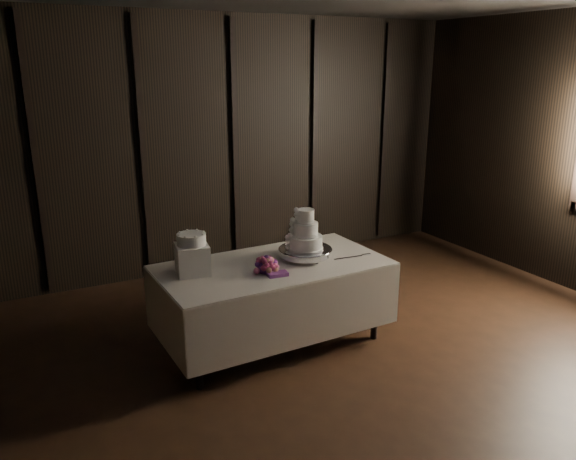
% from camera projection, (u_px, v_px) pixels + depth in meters
% --- Properties ---
extents(room, '(6.08, 7.08, 3.08)m').
position_uv_depth(room, '(431.00, 209.00, 3.76)').
color(room, black).
rests_on(room, ground).
extents(display_table, '(2.03, 1.11, 0.76)m').
position_uv_depth(display_table, '(273.00, 300.00, 4.98)').
color(display_table, silver).
rests_on(display_table, ground).
extents(cake_stand, '(0.62, 0.62, 0.09)m').
position_uv_depth(cake_stand, '(305.00, 253.00, 5.02)').
color(cake_stand, silver).
rests_on(cake_stand, display_table).
extents(wedding_cake, '(0.35, 0.30, 0.36)m').
position_uv_depth(wedding_cake, '(304.00, 234.00, 4.94)').
color(wedding_cake, white).
rests_on(wedding_cake, cake_stand).
extents(bouquet, '(0.31, 0.40, 0.18)m').
position_uv_depth(bouquet, '(266.00, 266.00, 4.68)').
color(bouquet, '#DE5E93').
rests_on(bouquet, display_table).
extents(box_pedestal, '(0.30, 0.30, 0.25)m').
position_uv_depth(box_pedestal, '(192.00, 259.00, 4.64)').
color(box_pedestal, white).
rests_on(box_pedestal, display_table).
extents(small_cake, '(0.27, 0.27, 0.10)m').
position_uv_depth(small_cake, '(191.00, 239.00, 4.59)').
color(small_cake, white).
rests_on(small_cake, box_pedestal).
extents(cake_knife, '(0.37, 0.06, 0.01)m').
position_uv_depth(cake_knife, '(348.00, 258.00, 5.03)').
color(cake_knife, silver).
rests_on(cake_knife, display_table).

